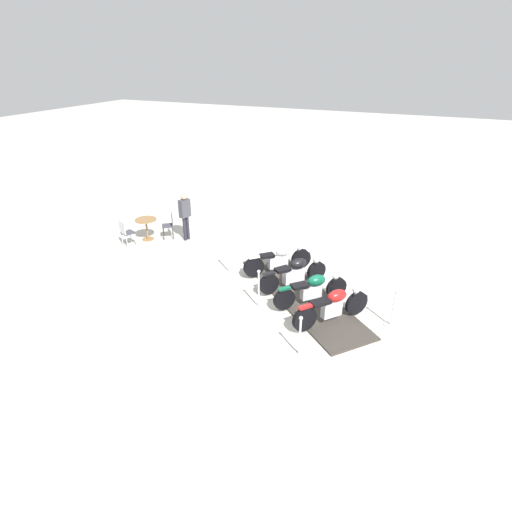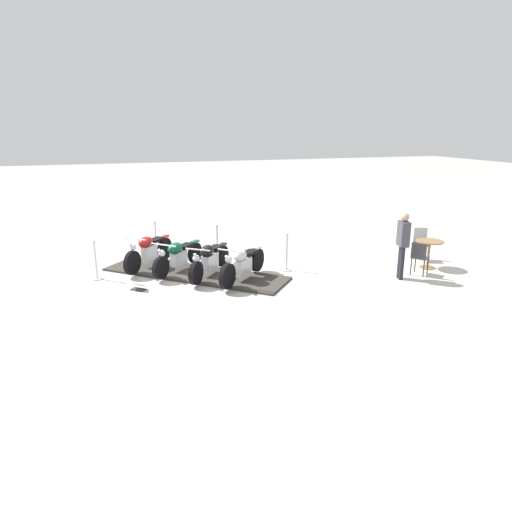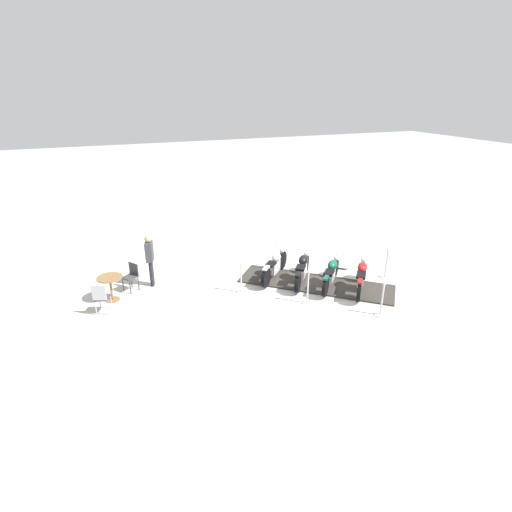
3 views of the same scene
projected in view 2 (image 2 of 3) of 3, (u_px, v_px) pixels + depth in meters
name	position (u px, v px, depth m)	size (l,w,h in m)	color
ground_plane	(195.00, 275.00, 12.45)	(80.00, 80.00, 0.00)	beige
display_platform	(195.00, 274.00, 12.44)	(5.11, 1.43, 0.05)	#38332D
motorcycle_maroon	(148.00, 250.00, 12.82)	(1.51, 1.80, 0.96)	black
motorcycle_forest	(178.00, 255.00, 12.46)	(1.61, 1.67, 0.90)	black
motorcycle_black	(209.00, 259.00, 12.09)	(1.48, 1.84, 0.89)	black
motorcycle_cream	(242.00, 264.00, 11.74)	(1.67, 1.65, 0.94)	black
stanchion_left_rear	(287.00, 258.00, 12.71)	(0.30, 0.30, 1.07)	silver
stanchion_left_mid	(217.00, 248.00, 13.52)	(0.29, 0.29, 1.14)	silver
stanchion_left_front	(156.00, 244.00, 14.37)	(0.35, 0.35, 1.06)	silver
stanchion_right_front	(96.00, 267.00, 11.99)	(0.33, 0.33, 1.06)	silver
info_placard	(138.00, 287.00, 11.26)	(0.42, 0.41, 0.23)	#333338
cafe_table	(429.00, 248.00, 12.88)	(0.77, 0.77, 0.79)	olive
cafe_chair_near_table	(420.00, 256.00, 12.27)	(0.56, 0.56, 0.91)	#2D2D33
cafe_chair_across_table	(421.00, 242.00, 13.68)	(0.52, 0.52, 0.97)	#B7B7BC
bystander_person	(403.00, 240.00, 11.83)	(0.32, 0.45, 1.76)	#23232D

